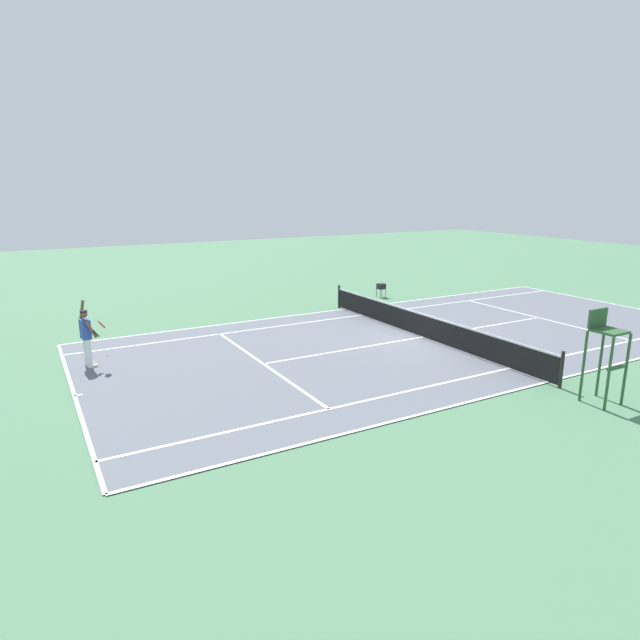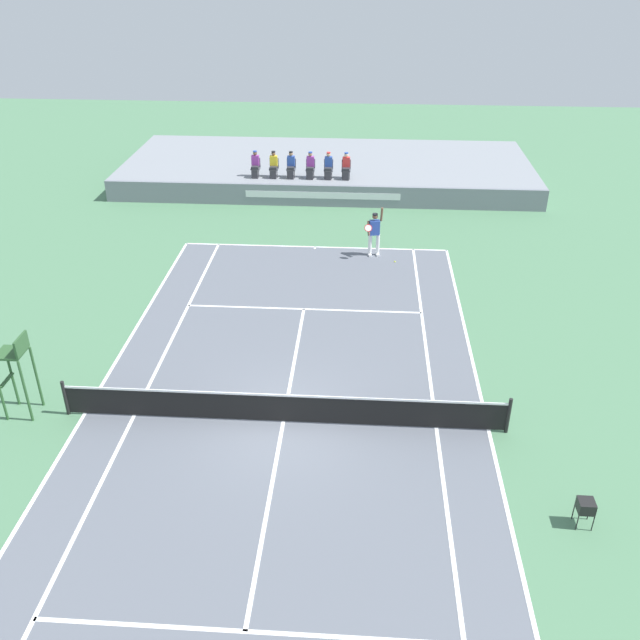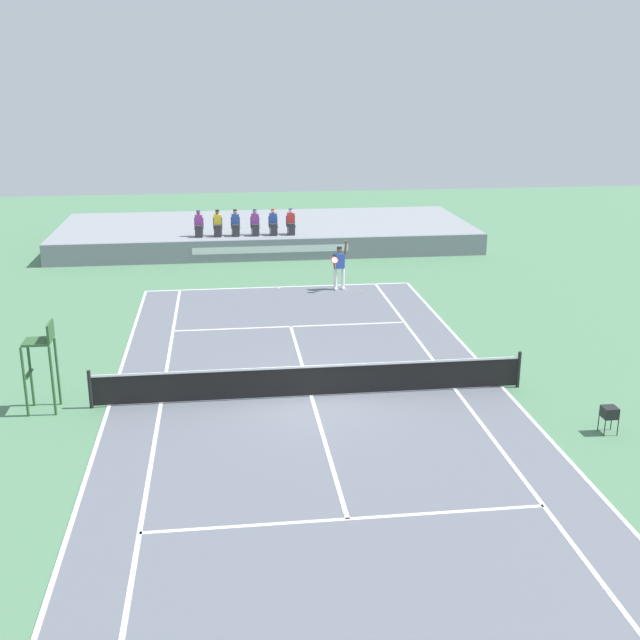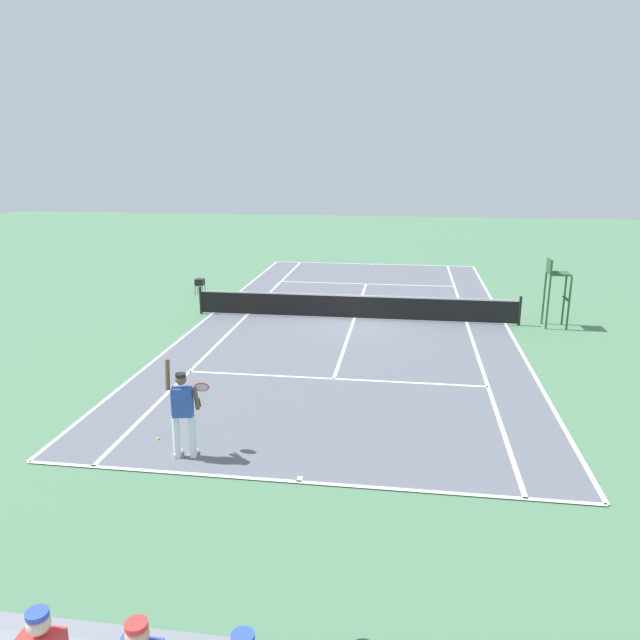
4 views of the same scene
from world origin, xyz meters
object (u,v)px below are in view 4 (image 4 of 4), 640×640
at_px(tennis_ball, 158,439).
at_px(ball_hopper, 200,282).
at_px(tennis_player, 183,412).
at_px(umpire_chair, 556,284).

height_order(tennis_ball, ball_hopper, ball_hopper).
distance_m(tennis_player, ball_hopper, 15.15).
relative_size(tennis_player, ball_hopper, 2.98).
relative_size(tennis_ball, ball_hopper, 0.10).
bearing_deg(tennis_player, ball_hopper, -72.20).
xyz_separation_m(tennis_player, tennis_ball, (0.86, -0.63, -0.96)).
bearing_deg(umpire_chair, tennis_player, 49.66).
height_order(tennis_player, ball_hopper, tennis_player).
bearing_deg(tennis_ball, ball_hopper, -74.71).
bearing_deg(tennis_ball, tennis_player, 143.64).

